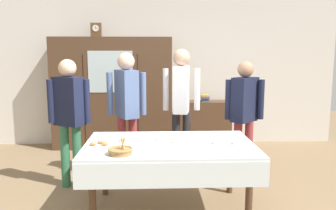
# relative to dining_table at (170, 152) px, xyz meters

# --- Properties ---
(ground_plane) EXTENTS (12.00, 12.00, 0.00)m
(ground_plane) POSITION_rel_dining_table_xyz_m (0.00, 0.24, -0.65)
(ground_plane) COLOR #846B4C
(ground_plane) RESTS_ON ground
(back_wall) EXTENTS (6.40, 0.10, 2.70)m
(back_wall) POSITION_rel_dining_table_xyz_m (0.00, 2.89, 0.70)
(back_wall) COLOR silver
(back_wall) RESTS_ON ground
(dining_table) EXTENTS (1.78, 1.12, 0.74)m
(dining_table) POSITION_rel_dining_table_xyz_m (0.00, 0.00, 0.00)
(dining_table) COLOR #4C3321
(dining_table) RESTS_ON ground
(wall_cabinet) EXTENTS (2.09, 0.46, 1.95)m
(wall_cabinet) POSITION_rel_dining_table_xyz_m (-0.90, 2.59, 0.33)
(wall_cabinet) COLOR #4C3321
(wall_cabinet) RESTS_ON ground
(mantel_clock) EXTENTS (0.18, 0.11, 0.24)m
(mantel_clock) POSITION_rel_dining_table_xyz_m (-1.16, 2.59, 1.43)
(mantel_clock) COLOR brown
(mantel_clock) RESTS_ON wall_cabinet
(bookshelf_low) EXTENTS (0.93, 0.35, 0.81)m
(bookshelf_low) POSITION_rel_dining_table_xyz_m (0.76, 2.64, -0.24)
(bookshelf_low) COLOR #4C3321
(bookshelf_low) RESTS_ON ground
(book_stack) EXTENTS (0.19, 0.24, 0.12)m
(book_stack) POSITION_rel_dining_table_xyz_m (0.76, 2.64, 0.23)
(book_stack) COLOR #3D754C
(book_stack) RESTS_ON bookshelf_low
(tea_cup_front_edge) EXTENTS (0.13, 0.13, 0.06)m
(tea_cup_front_edge) POSITION_rel_dining_table_xyz_m (-0.10, 0.14, 0.12)
(tea_cup_front_edge) COLOR white
(tea_cup_front_edge) RESTS_ON dining_table
(tea_cup_mid_right) EXTENTS (0.13, 0.13, 0.06)m
(tea_cup_mid_right) POSITION_rel_dining_table_xyz_m (-0.49, 0.12, 0.12)
(tea_cup_mid_right) COLOR white
(tea_cup_mid_right) RESTS_ON dining_table
(tea_cup_mid_left) EXTENTS (0.13, 0.13, 0.06)m
(tea_cup_mid_left) POSITION_rel_dining_table_xyz_m (0.49, -0.02, 0.12)
(tea_cup_mid_left) COLOR white
(tea_cup_mid_left) RESTS_ON dining_table
(tea_cup_far_right) EXTENTS (0.13, 0.13, 0.06)m
(tea_cup_far_right) POSITION_rel_dining_table_xyz_m (0.08, 0.02, 0.12)
(tea_cup_far_right) COLOR white
(tea_cup_far_right) RESTS_ON dining_table
(tea_cup_center) EXTENTS (0.13, 0.13, 0.06)m
(tea_cup_center) POSITION_rel_dining_table_xyz_m (0.70, -0.05, 0.12)
(tea_cup_center) COLOR white
(tea_cup_center) RESTS_ON dining_table
(bread_basket) EXTENTS (0.24, 0.24, 0.16)m
(bread_basket) POSITION_rel_dining_table_xyz_m (-0.48, -0.34, 0.12)
(bread_basket) COLOR #9E7542
(bread_basket) RESTS_ON dining_table
(pastry_plate) EXTENTS (0.28, 0.28, 0.05)m
(pastry_plate) POSITION_rel_dining_table_xyz_m (-0.73, -0.05, 0.10)
(pastry_plate) COLOR white
(pastry_plate) RESTS_ON dining_table
(spoon_mid_left) EXTENTS (0.12, 0.02, 0.01)m
(spoon_mid_left) POSITION_rel_dining_table_xyz_m (0.39, 0.40, 0.09)
(spoon_mid_left) COLOR silver
(spoon_mid_left) RESTS_ON dining_table
(spoon_far_left) EXTENTS (0.12, 0.02, 0.01)m
(spoon_far_left) POSITION_rel_dining_table_xyz_m (0.74, 0.39, 0.09)
(spoon_far_left) COLOR silver
(spoon_far_left) RESTS_ON dining_table
(spoon_back_edge) EXTENTS (0.12, 0.02, 0.01)m
(spoon_back_edge) POSITION_rel_dining_table_xyz_m (-0.44, 0.36, 0.09)
(spoon_back_edge) COLOR silver
(spoon_back_edge) RESTS_ON dining_table
(person_near_right_end) EXTENTS (0.52, 0.39, 1.58)m
(person_near_right_end) POSITION_rel_dining_table_xyz_m (1.04, 0.96, 0.31)
(person_near_right_end) COLOR #933338
(person_near_right_end) RESTS_ON ground
(person_behind_table_right) EXTENTS (0.52, 0.41, 1.69)m
(person_behind_table_right) POSITION_rel_dining_table_xyz_m (-0.53, 1.03, 0.38)
(person_behind_table_right) COLOR #933338
(person_behind_table_right) RESTS_ON ground
(person_beside_shelf) EXTENTS (0.52, 0.39, 1.74)m
(person_beside_shelf) POSITION_rel_dining_table_xyz_m (0.22, 1.23, 0.42)
(person_beside_shelf) COLOR #232328
(person_beside_shelf) RESTS_ON ground
(person_by_cabinet) EXTENTS (0.52, 0.35, 1.61)m
(person_by_cabinet) POSITION_rel_dining_table_xyz_m (-1.21, 0.73, 0.33)
(person_by_cabinet) COLOR #33704C
(person_by_cabinet) RESTS_ON ground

